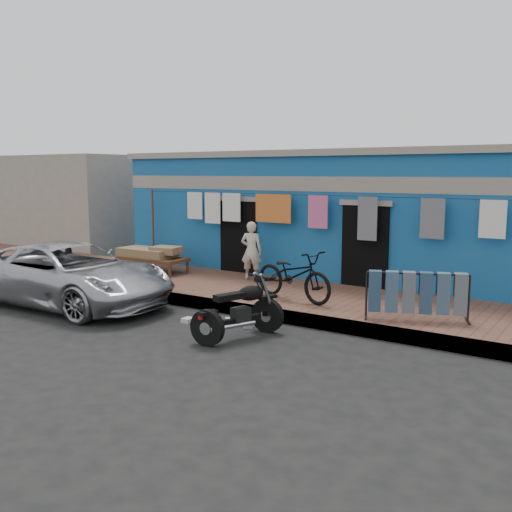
{
  "coord_description": "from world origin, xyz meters",
  "views": [
    {
      "loc": [
        6.31,
        -7.46,
        2.83
      ],
      "look_at": [
        0.0,
        2.0,
        1.15
      ],
      "focal_mm": 40.0,
      "sensor_mm": 36.0,
      "label": 1
    }
  ],
  "objects_px": {
    "seated_person": "(251,251)",
    "charpoy": "(153,259)",
    "car": "(69,273)",
    "jeans_rack": "(417,295)",
    "motorcycle": "(239,309)",
    "bicycle": "(294,269)"
  },
  "relations": [
    {
      "from": "seated_person",
      "to": "motorcycle",
      "type": "bearing_deg",
      "value": 103.22
    },
    {
      "from": "seated_person",
      "to": "jeans_rack",
      "type": "height_order",
      "value": "seated_person"
    },
    {
      "from": "bicycle",
      "to": "motorcycle",
      "type": "bearing_deg",
      "value": -162.84
    },
    {
      "from": "seated_person",
      "to": "motorcycle",
      "type": "height_order",
      "value": "seated_person"
    },
    {
      "from": "car",
      "to": "jeans_rack",
      "type": "distance_m",
      "value": 7.15
    },
    {
      "from": "charpoy",
      "to": "jeans_rack",
      "type": "distance_m",
      "value": 7.34
    },
    {
      "from": "motorcycle",
      "to": "jeans_rack",
      "type": "bearing_deg",
      "value": 57.04
    },
    {
      "from": "bicycle",
      "to": "charpoy",
      "type": "bearing_deg",
      "value": 92.54
    },
    {
      "from": "bicycle",
      "to": "car",
      "type": "bearing_deg",
      "value": 129.22
    },
    {
      "from": "seated_person",
      "to": "jeans_rack",
      "type": "relative_size",
      "value": 0.77
    },
    {
      "from": "seated_person",
      "to": "charpoy",
      "type": "xyz_separation_m",
      "value": [
        -2.72,
        -0.55,
        -0.38
      ]
    },
    {
      "from": "motorcycle",
      "to": "jeans_rack",
      "type": "distance_m",
      "value": 3.15
    },
    {
      "from": "bicycle",
      "to": "jeans_rack",
      "type": "relative_size",
      "value": 1.06
    },
    {
      "from": "seated_person",
      "to": "bicycle",
      "type": "xyz_separation_m",
      "value": [
        1.96,
        -1.37,
        -0.08
      ]
    },
    {
      "from": "charpoy",
      "to": "jeans_rack",
      "type": "height_order",
      "value": "jeans_rack"
    },
    {
      "from": "car",
      "to": "charpoy",
      "type": "xyz_separation_m",
      "value": [
        -0.41,
        2.97,
        -0.11
      ]
    },
    {
      "from": "motorcycle",
      "to": "bicycle",
      "type": "bearing_deg",
      "value": 111.9
    },
    {
      "from": "bicycle",
      "to": "seated_person",
      "type": "bearing_deg",
      "value": 67.54
    },
    {
      "from": "car",
      "to": "jeans_rack",
      "type": "height_order",
      "value": "car"
    },
    {
      "from": "seated_person",
      "to": "motorcycle",
      "type": "distance_m",
      "value": 4.17
    },
    {
      "from": "seated_person",
      "to": "bicycle",
      "type": "distance_m",
      "value": 2.4
    },
    {
      "from": "seated_person",
      "to": "charpoy",
      "type": "height_order",
      "value": "seated_person"
    }
  ]
}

